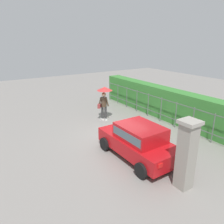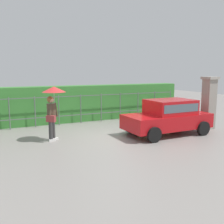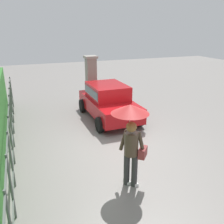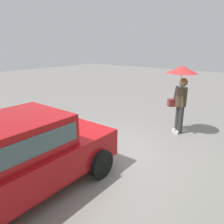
# 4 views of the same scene
# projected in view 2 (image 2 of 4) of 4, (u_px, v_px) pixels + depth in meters

# --- Properties ---
(ground_plane) EXTENTS (40.00, 40.00, 0.00)m
(ground_plane) POSITION_uv_depth(u_px,v_px,m) (114.00, 137.00, 10.60)
(ground_plane) COLOR gray
(car) EXTENTS (3.75, 1.88, 1.48)m
(car) POSITION_uv_depth(u_px,v_px,m) (168.00, 116.00, 11.00)
(car) COLOR #B71116
(car) RESTS_ON ground
(pedestrian) EXTENTS (0.91, 0.91, 2.10)m
(pedestrian) POSITION_uv_depth(u_px,v_px,m) (53.00, 101.00, 9.89)
(pedestrian) COLOR #333333
(pedestrian) RESTS_ON ground
(gate_pillar) EXTENTS (0.60, 0.60, 2.42)m
(gate_pillar) POSITION_uv_depth(u_px,v_px,m) (209.00, 102.00, 11.98)
(gate_pillar) COLOR gray
(gate_pillar) RESTS_ON ground
(fence_section) EXTENTS (11.52, 0.05, 1.50)m
(fence_section) POSITION_uv_depth(u_px,v_px,m) (81.00, 107.00, 13.32)
(fence_section) COLOR #59605B
(fence_section) RESTS_ON ground
(hedge_row) EXTENTS (12.47, 0.90, 1.90)m
(hedge_row) POSITION_uv_depth(u_px,v_px,m) (76.00, 103.00, 13.92)
(hedge_row) COLOR #387F33
(hedge_row) RESTS_ON ground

